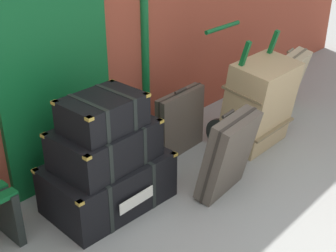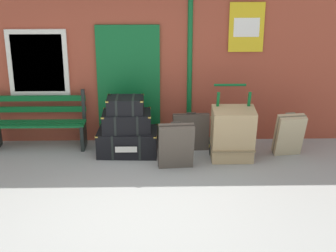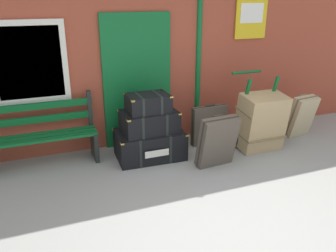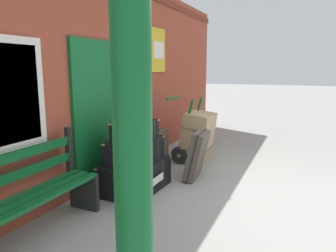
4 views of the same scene
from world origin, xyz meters
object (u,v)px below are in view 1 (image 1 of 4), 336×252
Objects in this scene: porters_trolley at (243,116)px; suitcase_olive at (228,155)px; steamer_trunk_middle at (105,144)px; suitcase_slate at (289,81)px; large_brown_trunk at (259,104)px; suitcase_brown at (180,122)px; steamer_trunk_top at (103,113)px; steamer_trunk_base at (108,183)px.

suitcase_olive is at bearing -153.34° from porters_trolley.
steamer_trunk_middle is 2.73m from suitcase_slate.
porters_trolley is (1.74, -0.17, -0.31)m from steamer_trunk_middle.
steamer_trunk_middle is 1.77m from large_brown_trunk.
suitcase_brown is (-0.65, 0.50, -0.14)m from large_brown_trunk.
steamer_trunk_middle is at bearing 168.75° from large_brown_trunk.
large_brown_trunk is at bearing -168.19° from suitcase_slate.
steamer_trunk_top reaches higher than large_brown_trunk.
steamer_trunk_top is at bearing -137.39° from steamer_trunk_base.
steamer_trunk_top is at bearing 169.37° from large_brown_trunk.
suitcase_slate is (1.63, -0.29, 0.05)m from suitcase_brown.
suitcase_slate is (2.72, -0.14, -0.21)m from steamer_trunk_middle.
steamer_trunk_base is at bearing 174.36° from porters_trolley.
steamer_trunk_base is 1.12× the size of large_brown_trunk.
steamer_trunk_middle is 1.13m from suitcase_brown.
large_brown_trunk reaches higher than steamer_trunk_middle.
large_brown_trunk is 1.01m from suitcase_slate.
large_brown_trunk reaches higher than suitcase_olive.
suitcase_slate is at bearing -2.58° from steamer_trunk_top.
steamer_trunk_base is at bearing -172.28° from suitcase_brown.
porters_trolley reaches higher than large_brown_trunk.
steamer_trunk_top is at bearing -171.37° from suitcase_brown.
steamer_trunk_top reaches higher than steamer_trunk_middle.
steamer_trunk_base is 0.88× the size of porters_trolley.
suitcase_brown is at bearing 153.78° from porters_trolley.
large_brown_trunk is 1.35× the size of suitcase_brown.
large_brown_trunk is (1.74, -0.35, -0.12)m from steamer_trunk_middle.
suitcase_olive is (-0.93, -0.29, -0.08)m from large_brown_trunk.
porters_trolley is 1.05m from suitcase_olive.
large_brown_trunk is (1.75, -0.33, -0.41)m from steamer_trunk_top.
suitcase_brown is at bearing 7.89° from steamer_trunk_middle.
suitcase_brown is at bearing 142.41° from large_brown_trunk.
steamer_trunk_top is at bearing 177.42° from suitcase_slate.
porters_trolley is 0.26m from large_brown_trunk.
suitcase_slate reaches higher than suitcase_brown.
steamer_trunk_base is 2.72m from suitcase_slate.
steamer_trunk_base is 1.74m from porters_trolley.
porters_trolley is 1.57× the size of suitcase_slate.
steamer_trunk_top is 0.79× the size of suitcase_olive.
porters_trolley is 1.72× the size of suitcase_brown.
suitcase_slate is at bearing -3.04° from steamer_trunk_base.
porters_trolley is at bearing -5.64° from steamer_trunk_base.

